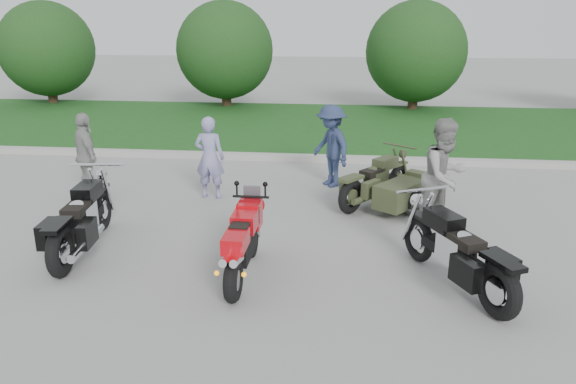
# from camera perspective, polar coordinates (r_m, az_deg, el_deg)

# --- Properties ---
(ground) EXTENTS (80.00, 80.00, 0.00)m
(ground) POSITION_cam_1_polar(r_m,az_deg,el_deg) (8.58, -5.64, -6.90)
(ground) COLOR gray
(ground) RESTS_ON ground
(curb) EXTENTS (60.00, 0.30, 0.15)m
(curb) POSITION_cam_1_polar(r_m,az_deg,el_deg) (14.16, -0.74, 3.54)
(curb) COLOR #A4A19A
(curb) RESTS_ON ground
(grass_strip) EXTENTS (60.00, 8.00, 0.14)m
(grass_strip) POSITION_cam_1_polar(r_m,az_deg,el_deg) (18.19, 0.85, 6.75)
(grass_strip) COLOR #265F20
(grass_strip) RESTS_ON ground
(tree_far_left) EXTENTS (3.60, 3.60, 4.00)m
(tree_far_left) POSITION_cam_1_polar(r_m,az_deg,el_deg) (24.17, -23.30, 13.19)
(tree_far_left) COLOR #3F2B1C
(tree_far_left) RESTS_ON ground
(tree_mid_left) EXTENTS (3.60, 3.60, 4.00)m
(tree_mid_left) POSITION_cam_1_polar(r_m,az_deg,el_deg) (21.67, -6.42, 14.11)
(tree_mid_left) COLOR #3F2B1C
(tree_mid_left) RESTS_ON ground
(tree_mid_right) EXTENTS (3.60, 3.60, 4.00)m
(tree_mid_right) POSITION_cam_1_polar(r_m,az_deg,el_deg) (21.29, 12.88, 13.72)
(tree_mid_right) COLOR #3F2B1C
(tree_mid_right) RESTS_ON ground
(sportbike_red) EXTENTS (0.33, 1.99, 0.94)m
(sportbike_red) POSITION_cam_1_polar(r_m,az_deg,el_deg) (7.79, -4.64, -5.08)
(sportbike_red) COLOR black
(sportbike_red) RESTS_ON ground
(cruiser_left) EXTENTS (0.57, 2.55, 0.98)m
(cruiser_left) POSITION_cam_1_polar(r_m,az_deg,el_deg) (9.16, -20.33, -2.95)
(cruiser_left) COLOR black
(cruiser_left) RESTS_ON ground
(cruiser_right) EXTENTS (1.25, 2.30, 0.96)m
(cruiser_right) POSITION_cam_1_polar(r_m,az_deg,el_deg) (7.83, 17.12, -6.23)
(cruiser_right) COLOR black
(cruiser_right) RESTS_ON ground
(cruiser_sidecar) EXTENTS (1.82, 2.07, 0.86)m
(cruiser_sidecar) POSITION_cam_1_polar(r_m,az_deg,el_deg) (10.72, 10.38, 0.33)
(cruiser_sidecar) COLOR black
(cruiser_sidecar) RESTS_ON ground
(person_stripe) EXTENTS (0.63, 0.44, 1.65)m
(person_stripe) POSITION_cam_1_polar(r_m,az_deg,el_deg) (11.22, -7.96, 3.48)
(person_stripe) COLOR #8785B5
(person_stripe) RESTS_ON ground
(person_grey) EXTENTS (1.20, 1.17, 1.94)m
(person_grey) POSITION_cam_1_polar(r_m,az_deg,el_deg) (9.68, 15.61, 1.56)
(person_grey) COLOR gray
(person_grey) RESTS_ON ground
(person_denim) EXTENTS (1.19, 1.29, 1.75)m
(person_denim) POSITION_cam_1_polar(r_m,az_deg,el_deg) (11.91, 4.40, 4.69)
(person_denim) COLOR navy
(person_denim) RESTS_ON ground
(person_back) EXTENTS (0.99, 1.03, 1.72)m
(person_back) POSITION_cam_1_polar(r_m,az_deg,el_deg) (11.77, -19.80, 3.45)
(person_back) COLOR #969792
(person_back) RESTS_ON ground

